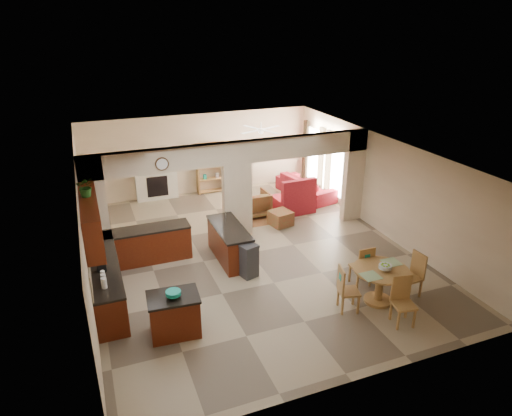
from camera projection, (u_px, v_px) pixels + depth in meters
name	position (u px, v px, depth m)	size (l,w,h in m)	color
floor	(250.00, 253.00, 12.15)	(10.00, 10.00, 0.00)	gray
ceiling	(250.00, 151.00, 11.07)	(10.00, 10.00, 0.00)	white
wall_back	(200.00, 154.00, 15.91)	(8.00, 8.00, 0.00)	beige
wall_front	(359.00, 314.00, 7.31)	(8.00, 8.00, 0.00)	beige
wall_left	(84.00, 229.00, 10.28)	(10.00, 10.00, 0.00)	beige
wall_right	(382.00, 185.00, 12.95)	(10.00, 10.00, 0.00)	beige
partition_left_pier	(95.00, 211.00, 11.24)	(0.60, 0.25, 2.80)	beige
partition_center_pier	(237.00, 202.00, 12.59)	(0.80, 0.25, 2.20)	beige
partition_right_pier	(353.00, 176.00, 13.71)	(0.60, 0.25, 2.80)	beige
partition_header	(236.00, 152.00, 12.05)	(8.00, 0.25, 0.60)	beige
kitchen_counter	(124.00, 264.00, 10.67)	(2.52, 3.29, 1.48)	#460F08
upper_cabinets	(91.00, 220.00, 9.45)	(0.35, 2.40, 0.90)	#460F08
peninsula	(230.00, 243.00, 11.68)	(0.70, 1.85, 0.91)	#460F08
wall_clock	(162.00, 164.00, 11.27)	(0.34, 0.34, 0.03)	#492F18
rug	(262.00, 217.00, 14.36)	(1.60, 1.30, 0.01)	brown
fireplace	(156.00, 182.00, 15.54)	(1.60, 0.35, 1.20)	beige
shelving_unit	(211.00, 168.00, 16.07)	(1.00, 0.32, 1.80)	olive
window_a	(338.00, 169.00, 14.99)	(0.02, 0.90, 1.90)	white
window_b	(314.00, 155.00, 16.46)	(0.02, 0.90, 1.90)	white
glazed_door	(325.00, 166.00, 15.78)	(0.02, 0.70, 2.10)	white
drape_a_left	(347.00, 174.00, 14.47)	(0.10, 0.28, 2.30)	#381816
drape_a_right	(328.00, 164.00, 15.50)	(0.10, 0.28, 2.30)	#381816
drape_b_left	(321.00, 160.00, 15.93)	(0.10, 0.28, 2.30)	#381816
drape_b_right	(305.00, 151.00, 16.96)	(0.10, 0.28, 2.30)	#381816
ceiling_fan	(261.00, 130.00, 14.25)	(1.00, 1.00, 0.10)	white
kitchen_island	(174.00, 314.00, 8.91)	(1.05, 0.79, 0.86)	#460F08
teal_bowl	(173.00, 294.00, 8.67)	(0.29, 0.29, 0.14)	#159480
trash_can	(249.00, 262.00, 10.90)	(0.37, 0.31, 0.78)	#2D2D30
dining_table	(380.00, 280.00, 9.88)	(1.20, 1.20, 0.82)	olive
fruit_bowl	(385.00, 267.00, 9.69)	(0.28, 0.28, 0.15)	#6DAC24
sofa	(306.00, 186.00, 15.93)	(0.93, 2.37, 0.69)	maroon
chaise	(293.00, 204.00, 14.73)	(1.17, 0.96, 0.47)	maroon
armchair	(255.00, 203.00, 14.35)	(0.83, 0.86, 0.78)	maroon
ottoman	(281.00, 218.00, 13.72)	(0.60, 0.60, 0.43)	maroon
plant	(86.00, 187.00, 9.36)	(0.39, 0.33, 0.43)	#1D4D14
chair_north	(363.00, 265.00, 10.45)	(0.42, 0.43, 1.02)	olive
chair_east	(414.00, 273.00, 10.13)	(0.45, 0.45, 1.02)	olive
chair_south	(402.00, 298.00, 9.21)	(0.49, 0.49, 1.02)	olive
chair_west	(345.00, 288.00, 9.58)	(0.51, 0.51, 1.02)	olive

